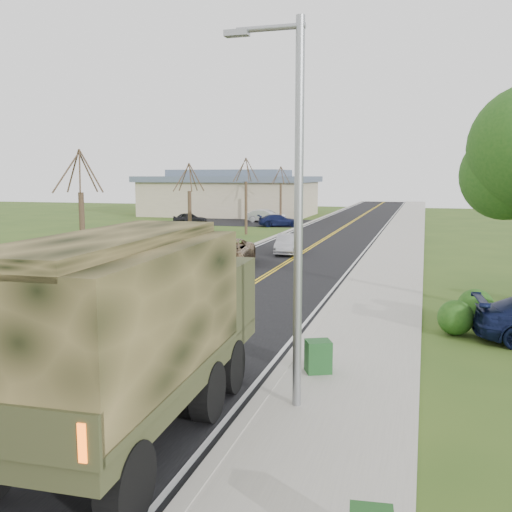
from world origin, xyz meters
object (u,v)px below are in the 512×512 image
at_px(military_truck, 132,320).
at_px(sedan_silver, 288,244).
at_px(utility_box_near, 318,356).
at_px(suv_champagne, 227,253).

xyz_separation_m(military_truck, sedan_silver, (-3.07, 25.65, -1.62)).
bearing_deg(military_truck, utility_box_near, 53.62).
height_order(sedan_silver, utility_box_near, sedan_silver).
bearing_deg(suv_champagne, utility_box_near, -70.24).
bearing_deg(utility_box_near, military_truck, -148.52).
distance_m(suv_champagne, utility_box_near, 17.59).
height_order(military_truck, utility_box_near, military_truck).
bearing_deg(utility_box_near, sedan_silver, 80.65).
xyz_separation_m(sedan_silver, utility_box_near, (5.87, -21.48, -0.13)).
relative_size(sedan_silver, utility_box_near, 4.76).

